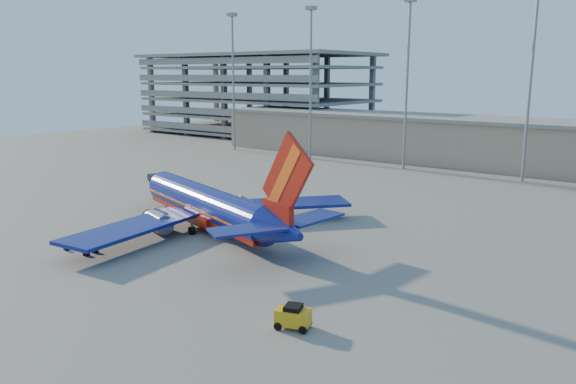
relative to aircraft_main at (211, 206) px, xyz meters
name	(u,v)px	position (x,y,z in m)	size (l,w,h in m)	color
ground	(256,230)	(4.15, 2.56, -2.50)	(220.00, 220.00, 0.00)	slate
terminal_building	(513,144)	(14.15, 60.56, 1.81)	(122.00, 16.00, 8.50)	gray
parking_garage	(257,91)	(-57.85, 76.61, 9.23)	(62.00, 32.00, 21.40)	slate
light_mast_row	(466,66)	(9.15, 48.56, 15.05)	(101.60, 1.60, 28.65)	gray
aircraft_main	(211,206)	(0.00, 0.00, 0.00)	(33.51, 31.71, 11.72)	navy
baggage_tug	(293,316)	(21.27, -13.94, -1.66)	(2.56, 2.00, 1.62)	gold
luggage_pile	(88,246)	(-4.52, -12.03, -2.29)	(3.52, 2.99, 0.48)	black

